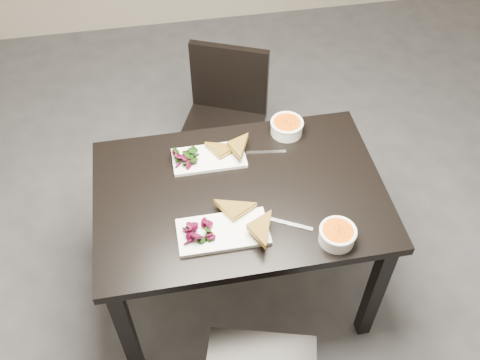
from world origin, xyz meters
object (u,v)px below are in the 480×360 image
Objects in this scene: chair_far at (225,115)px; plate_near at (223,232)px; table at (240,206)px; plate_far at (209,158)px; soup_bowl_far at (287,126)px; soup_bowl_near at (337,234)px.

chair_far is 1.02m from plate_near.
plate_far is at bearing 116.13° from table.
soup_bowl_far is (0.37, 0.51, 0.03)m from plate_near.
soup_bowl_near is (0.32, -0.31, 0.14)m from table.
table is 7.99× the size of soup_bowl_far.
soup_bowl_near reaches higher than plate_far.
plate_far reaches higher than table.
chair_far is at bearing 85.79° from table.
plate_near is 0.63m from soup_bowl_far.
soup_bowl_far is at bearing 94.42° from soup_bowl_near.
chair_far reaches higher than plate_near.
table is 3.81× the size of plate_far.
plate_near is at bearing -117.38° from table.
soup_bowl_near reaches higher than plate_near.
soup_bowl_near is at bearing -50.62° from plate_far.
table is 0.25m from plate_near.
table is 0.25m from plate_far.
plate_near is at bearing -90.38° from plate_far.
soup_bowl_far reaches higher than plate_far.
plate_far is at bearing 129.38° from soup_bowl_near.
chair_far is 0.65m from plate_far.
chair_far is at bearing 80.66° from plate_near.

